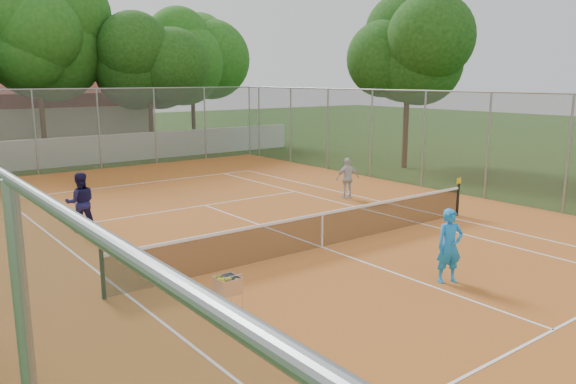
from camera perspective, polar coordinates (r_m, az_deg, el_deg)
ground at (r=15.22m, az=3.46°, el=-5.70°), size 120.00×120.00×0.00m
court_pad at (r=15.22m, az=3.46°, el=-5.66°), size 18.00×34.00×0.02m
court_lines at (r=15.21m, az=3.46°, el=-5.61°), size 10.98×23.78×0.01m
tennis_net at (r=15.08m, az=3.48°, el=-3.84°), size 11.88×0.10×0.98m
perimeter_fence at (r=14.75m, az=3.55°, el=1.75°), size 18.00×34.00×4.00m
boundary_wall at (r=31.67m, az=-19.70°, el=4.01°), size 26.00×0.30×1.50m
clubhouse at (r=40.74m, az=-26.95°, el=7.01°), size 16.40×9.00×4.40m
tropical_trees at (r=34.32m, az=-21.77°, el=11.52°), size 29.00×19.00×10.00m
player_near at (r=12.94m, az=16.09°, el=-5.29°), size 0.72×0.61×1.67m
player_far_left at (r=17.58m, az=-20.32°, el=-1.00°), size 1.00×0.86×1.78m
player_far_right at (r=21.25m, az=6.07°, el=1.40°), size 0.99×0.66×1.55m
ball_hopper at (r=10.74m, az=-6.15°, el=-10.50°), size 0.47×0.47×0.92m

